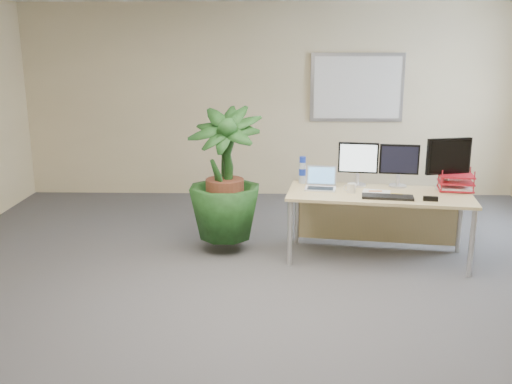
{
  "coord_description": "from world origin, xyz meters",
  "views": [
    {
      "loc": [
        -0.01,
        -4.12,
        2.14
      ],
      "look_at": [
        -0.12,
        0.35,
        0.98
      ],
      "focal_mm": 40.0,
      "sensor_mm": 36.0,
      "label": 1
    }
  ],
  "objects_px": {
    "floor_plant": "(225,182)",
    "laptop": "(321,183)",
    "monitor_left": "(358,161)",
    "desk": "(378,204)",
    "monitor_right": "(399,163)"
  },
  "relations": [
    {
      "from": "floor_plant",
      "to": "monitor_left",
      "type": "xyz_separation_m",
      "value": [
        1.39,
        0.09,
        0.21
      ]
    },
    {
      "from": "monitor_left",
      "to": "monitor_right",
      "type": "bearing_deg",
      "value": -4.47
    },
    {
      "from": "laptop",
      "to": "monitor_right",
      "type": "bearing_deg",
      "value": 6.02
    },
    {
      "from": "monitor_left",
      "to": "floor_plant",
      "type": "bearing_deg",
      "value": -176.46
    },
    {
      "from": "monitor_left",
      "to": "monitor_right",
      "type": "distance_m",
      "value": 0.42
    },
    {
      "from": "desk",
      "to": "laptop",
      "type": "height_order",
      "value": "laptop"
    },
    {
      "from": "monitor_right",
      "to": "laptop",
      "type": "relative_size",
      "value": 1.28
    },
    {
      "from": "monitor_right",
      "to": "desk",
      "type": "bearing_deg",
      "value": -143.75
    },
    {
      "from": "laptop",
      "to": "floor_plant",
      "type": "bearing_deg",
      "value": 178.15
    },
    {
      "from": "desk",
      "to": "floor_plant",
      "type": "relative_size",
      "value": 1.27
    },
    {
      "from": "floor_plant",
      "to": "monitor_right",
      "type": "xyz_separation_m",
      "value": [
        1.8,
        0.05,
        0.2
      ]
    },
    {
      "from": "floor_plant",
      "to": "monitor_right",
      "type": "height_order",
      "value": "floor_plant"
    },
    {
      "from": "desk",
      "to": "floor_plant",
      "type": "distance_m",
      "value": 1.6
    },
    {
      "from": "floor_plant",
      "to": "laptop",
      "type": "bearing_deg",
      "value": -1.85
    },
    {
      "from": "monitor_left",
      "to": "laptop",
      "type": "height_order",
      "value": "monitor_left"
    }
  ]
}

